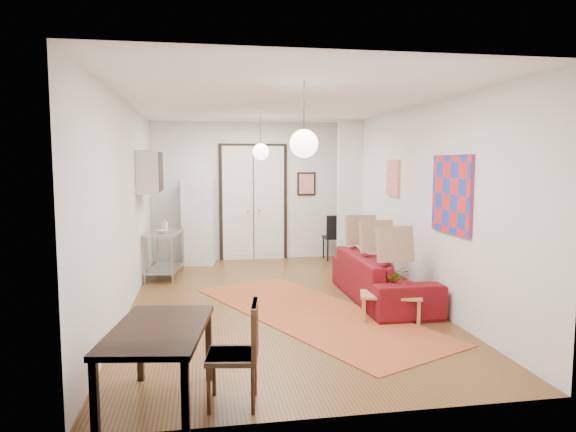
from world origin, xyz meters
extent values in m
plane|color=brown|center=(0.00, 0.00, 0.00)|extent=(7.00, 7.00, 0.00)
cube|color=white|center=(0.00, 0.00, 2.90)|extent=(4.20, 7.00, 0.02)
cube|color=white|center=(0.00, 3.50, 1.45)|extent=(4.20, 0.02, 2.90)
cube|color=white|center=(0.00, -3.50, 1.45)|extent=(4.20, 0.02, 2.90)
cube|color=white|center=(-2.10, 0.00, 1.45)|extent=(0.02, 7.00, 2.90)
cube|color=white|center=(2.10, 0.00, 1.45)|extent=(0.02, 7.00, 2.90)
cube|color=white|center=(0.00, 3.46, 1.20)|extent=(1.44, 0.06, 2.50)
cube|color=white|center=(1.85, 2.55, 1.45)|extent=(0.50, 0.10, 2.90)
cube|color=silver|center=(-1.92, 1.50, 1.90)|extent=(0.35, 1.00, 0.70)
cube|color=red|center=(2.08, -1.25, 1.65)|extent=(0.05, 1.00, 1.00)
cube|color=white|center=(2.08, 0.80, 1.80)|extent=(0.05, 0.50, 0.60)
cube|color=red|center=(1.15, 3.47, 1.60)|extent=(0.40, 0.03, 0.50)
cube|color=olive|center=(-2.07, 2.00, 1.95)|extent=(0.03, 0.44, 0.54)
sphere|color=silver|center=(0.00, 2.00, 2.25)|extent=(0.30, 0.30, 0.30)
cylinder|color=black|center=(0.00, 2.00, 2.65)|extent=(0.01, 0.01, 0.50)
sphere|color=silver|center=(0.00, -2.00, 2.25)|extent=(0.30, 0.30, 0.30)
cylinder|color=black|center=(0.00, -2.00, 2.65)|extent=(0.01, 0.01, 0.50)
cube|color=#C45731|center=(0.40, -0.67, 0.01)|extent=(3.13, 4.39, 0.01)
imported|color=maroon|center=(1.57, -0.15, 0.35)|extent=(2.38, 0.93, 0.69)
cube|color=tan|center=(1.34, -1.10, 0.33)|extent=(0.86, 0.63, 0.03)
cube|color=tan|center=(1.00, -1.27, 0.15)|extent=(0.05, 0.05, 0.31)
cube|color=tan|center=(1.68, -1.27, 0.15)|extent=(0.05, 0.05, 0.31)
cube|color=tan|center=(1.00, -0.93, 0.15)|extent=(0.05, 0.05, 0.31)
cube|color=tan|center=(1.68, -0.93, 0.15)|extent=(0.05, 0.05, 0.31)
imported|color=#285B2D|center=(1.44, -1.10, 0.51)|extent=(0.36, 0.34, 0.34)
cube|color=#A4A6A8|center=(-1.75, 1.97, 0.83)|extent=(0.70, 1.17, 0.04)
cube|color=#A4A6A8|center=(-1.75, 1.97, 0.17)|extent=(0.66, 1.13, 0.03)
cylinder|color=#A4A6A8|center=(-1.99, 1.45, 0.41)|extent=(0.04, 0.04, 0.83)
cylinder|color=#A4A6A8|center=(-1.51, 1.45, 0.41)|extent=(0.04, 0.04, 0.83)
cylinder|color=#A4A6A8|center=(-1.99, 2.48, 0.41)|extent=(0.04, 0.04, 0.83)
cylinder|color=#A4A6A8|center=(-1.51, 2.48, 0.41)|extent=(0.04, 0.04, 0.83)
imported|color=silver|center=(-1.75, 1.67, 0.87)|extent=(0.26, 0.26, 0.05)
imported|color=teal|center=(-1.75, 2.22, 0.94)|extent=(0.10, 0.10, 0.18)
cube|color=white|center=(-1.14, 3.15, 0.87)|extent=(0.70, 0.70, 1.75)
cube|color=black|center=(-1.44, -3.15, 0.69)|extent=(0.92, 1.38, 0.05)
cube|color=black|center=(-1.76, -3.75, 0.33)|extent=(0.06, 0.06, 0.66)
cube|color=black|center=(-1.12, -3.75, 0.33)|extent=(0.06, 0.06, 0.66)
cube|color=black|center=(-1.76, -2.55, 0.33)|extent=(0.06, 0.06, 0.66)
cube|color=black|center=(-1.12, -2.55, 0.33)|extent=(0.06, 0.06, 0.66)
cube|color=#331E10|center=(-0.84, -3.12, 0.42)|extent=(0.48, 0.46, 0.04)
cube|color=#331E10|center=(-0.84, -2.92, 0.66)|extent=(0.10, 0.41, 0.44)
cylinder|color=#331E10|center=(-1.01, -3.30, 0.21)|extent=(0.03, 0.03, 0.42)
cylinder|color=#331E10|center=(-0.67, -3.30, 0.21)|extent=(0.03, 0.03, 0.42)
cylinder|color=#331E10|center=(-1.01, -2.93, 0.21)|extent=(0.03, 0.03, 0.42)
cylinder|color=#331E10|center=(-0.67, -2.93, 0.21)|extent=(0.03, 0.03, 0.42)
cube|color=#331E10|center=(-0.84, -3.15, 0.42)|extent=(0.48, 0.46, 0.04)
cube|color=#331E10|center=(-0.84, -2.96, 0.66)|extent=(0.10, 0.41, 0.44)
cylinder|color=#331E10|center=(-1.01, -3.33, 0.21)|extent=(0.03, 0.03, 0.42)
cylinder|color=#331E10|center=(-0.67, -3.33, 0.21)|extent=(0.03, 0.03, 0.42)
cylinder|color=#331E10|center=(-1.01, -2.97, 0.21)|extent=(0.03, 0.03, 0.42)
cylinder|color=#331E10|center=(-0.67, -2.97, 0.21)|extent=(0.03, 0.03, 0.42)
cube|color=black|center=(1.69, 3.15, 0.47)|extent=(0.44, 0.44, 0.04)
cube|color=black|center=(1.69, 3.35, 0.73)|extent=(0.44, 0.04, 0.47)
cylinder|color=black|center=(1.50, 2.96, 0.24)|extent=(0.03, 0.03, 0.47)
cylinder|color=black|center=(1.88, 2.96, 0.24)|extent=(0.03, 0.03, 0.47)
cylinder|color=black|center=(1.50, 3.34, 0.24)|extent=(0.03, 0.03, 0.47)
cylinder|color=black|center=(1.88, 3.34, 0.24)|extent=(0.03, 0.03, 0.47)
camera|label=1|loc=(-1.07, -7.34, 2.05)|focal=32.00mm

